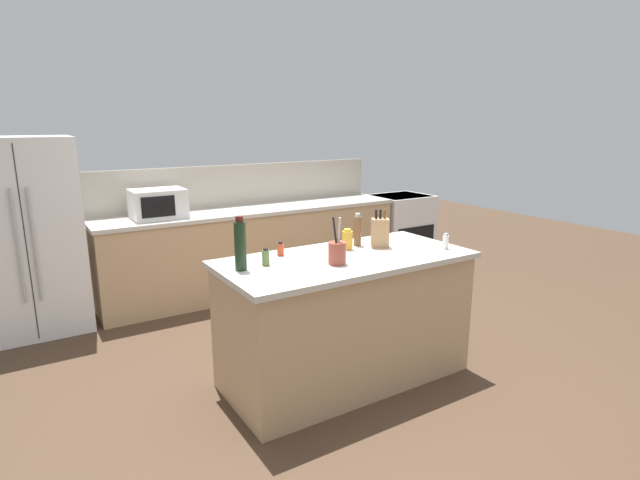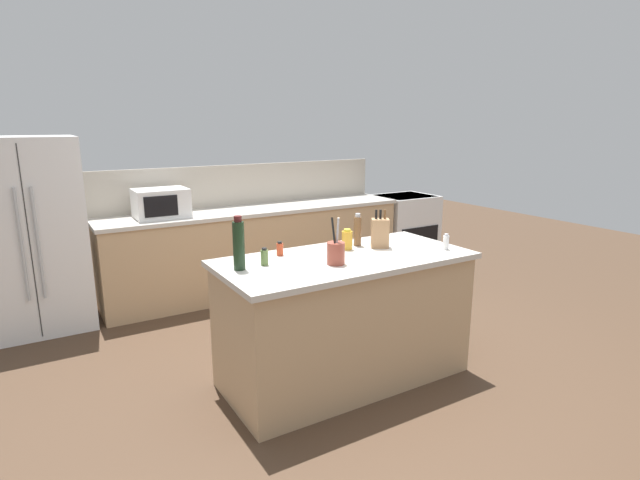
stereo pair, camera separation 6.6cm
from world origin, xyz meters
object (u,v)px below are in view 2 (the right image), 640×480
at_px(wine_bottle, 239,245).
at_px(microwave, 161,203).
at_px(salt_shaker, 446,242).
at_px(spice_jar_oregano, 264,257).
at_px(refrigerator, 29,236).
at_px(honey_jar, 347,240).
at_px(knife_block, 380,233).
at_px(utensil_crock, 336,252).
at_px(pepper_grinder, 358,231).
at_px(range_oven, 404,229).
at_px(spice_jar_paprika, 280,249).

bearing_deg(wine_bottle, microwave, 89.30).
distance_m(salt_shaker, spice_jar_oregano, 1.38).
xyz_separation_m(refrigerator, honey_jar, (2.03, -2.09, 0.14)).
relative_size(wine_bottle, salt_shaker, 2.95).
bearing_deg(knife_block, salt_shaker, -6.38).
xyz_separation_m(refrigerator, spice_jar_oregano, (1.33, -2.15, 0.12)).
xyz_separation_m(utensil_crock, honey_jar, (0.29, 0.29, -0.01)).
bearing_deg(knife_block, wine_bottle, -148.29).
distance_m(honey_jar, pepper_grinder, 0.16).
height_order(knife_block, salt_shaker, knife_block).
bearing_deg(range_oven, spice_jar_paprika, -145.56).
relative_size(honey_jar, pepper_grinder, 0.62).
xyz_separation_m(refrigerator, salt_shaker, (2.67, -2.47, 0.12)).
bearing_deg(refrigerator, range_oven, -0.68).
xyz_separation_m(knife_block, spice_jar_oregano, (-0.96, 0.01, -0.06)).
relative_size(microwave, utensil_crock, 1.60).
distance_m(spice_jar_paprika, wine_bottle, 0.44).
xyz_separation_m(microwave, honey_jar, (0.86, -2.03, -0.07)).
relative_size(spice_jar_paprika, wine_bottle, 0.29).
relative_size(pepper_grinder, wine_bottle, 0.71).
bearing_deg(honey_jar, refrigerator, 134.27).
xyz_separation_m(honey_jar, pepper_grinder, (0.14, 0.06, 0.05)).
xyz_separation_m(refrigerator, spice_jar_paprika, (1.53, -1.98, 0.11)).
xyz_separation_m(honey_jar, spice_jar_oregano, (-0.71, -0.06, -0.02)).
height_order(utensil_crock, salt_shaker, utensil_crock).
height_order(knife_block, honey_jar, knife_block).
height_order(refrigerator, microwave, refrigerator).
xyz_separation_m(range_oven, knife_block, (-2.06, -2.11, 0.59)).
xyz_separation_m(honey_jar, wine_bottle, (-0.89, -0.07, 0.09)).
xyz_separation_m(salt_shaker, spice_jar_oregano, (-1.34, 0.32, -0.00)).
height_order(utensil_crock, pepper_grinder, utensil_crock).
distance_m(refrigerator, spice_jar_paprika, 2.50).
xyz_separation_m(microwave, knife_block, (1.11, -2.11, -0.03)).
height_order(knife_block, utensil_crock, utensil_crock).
bearing_deg(refrigerator, honey_jar, -45.73).
relative_size(microwave, salt_shaker, 4.28).
distance_m(utensil_crock, spice_jar_paprika, 0.45).
height_order(microwave, wine_bottle, wine_bottle).
bearing_deg(wine_bottle, spice_jar_paprika, 25.27).
bearing_deg(honey_jar, wine_bottle, -175.29).
distance_m(refrigerator, range_oven, 4.36).
bearing_deg(honey_jar, spice_jar_paprika, 168.09).
bearing_deg(salt_shaker, spice_jar_paprika, 156.90).
height_order(refrigerator, knife_block, refrigerator).
distance_m(refrigerator, utensil_crock, 2.95).
bearing_deg(refrigerator, wine_bottle, -62.06).
xyz_separation_m(range_oven, microwave, (-3.17, 0.00, 0.62)).
distance_m(utensil_crock, wine_bottle, 0.65).
bearing_deg(utensil_crock, spice_jar_oregano, 151.86).
bearing_deg(pepper_grinder, utensil_crock, -140.57).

